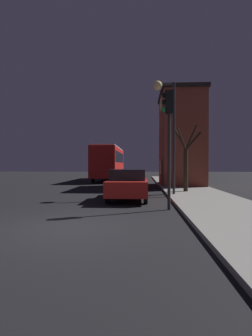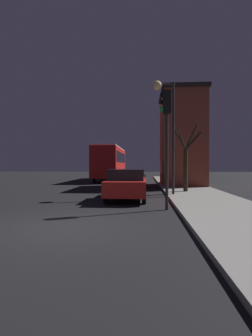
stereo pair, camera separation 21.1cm
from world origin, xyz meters
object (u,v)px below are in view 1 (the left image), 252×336
at_px(traffic_light, 168,125).
at_px(car_mid_lane, 133,177).
at_px(streetlamp, 165,110).
at_px(bus, 109,161).
at_px(car_near_lane, 128,184).
at_px(bare_tree, 186,159).

height_order(traffic_light, car_mid_lane, traffic_light).
relative_size(streetlamp, car_mid_lane, 1.37).
relative_size(bus, car_near_lane, 2.55).
height_order(bare_tree, car_near_lane, bare_tree).
xyz_separation_m(streetlamp, bare_tree, (1.41, 1.56, -2.68)).
bearing_deg(car_mid_lane, traffic_light, -80.59).
bearing_deg(traffic_light, bare_tree, 74.13).
xyz_separation_m(streetlamp, car_near_lane, (-2.00, -1.46, -4.00)).
bearing_deg(bus, car_near_lane, -79.64).
bearing_deg(streetlamp, car_near_lane, -143.75).
height_order(bare_tree, bus, bare_tree).
height_order(bus, car_near_lane, bus).
relative_size(bare_tree, car_mid_lane, 0.89).
relative_size(streetlamp, traffic_light, 1.36).
relative_size(car_near_lane, car_mid_lane, 0.98).
xyz_separation_m(traffic_light, car_near_lane, (-1.71, 2.92, -2.51)).
distance_m(streetlamp, traffic_light, 4.64).
distance_m(bare_tree, bus, 14.85).
bearing_deg(car_near_lane, streetlamp, 36.25).
xyz_separation_m(bus, car_mid_lane, (3.00, -9.02, -1.43)).
bearing_deg(bus, bare_tree, -64.46).
relative_size(bare_tree, bus, 0.36).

